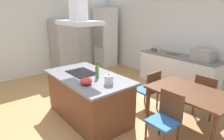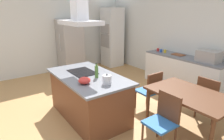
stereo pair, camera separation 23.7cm
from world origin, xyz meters
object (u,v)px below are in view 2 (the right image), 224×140
(tea_kettle, at_px, (107,80))
(coffee_mug_blue, at_px, (161,51))
(countertop_microwave, at_px, (209,56))
(dining_table, at_px, (190,98))
(refrigerator, at_px, (70,47))
(olive_oil_bottle, at_px, (97,71))
(wall_oven_stack, at_px, (112,37))
(mixing_bowl, at_px, (84,81))
(chair_at_left_end, at_px, (151,89))
(cutting_board, at_px, (178,55))
(coffee_mug_red, at_px, (158,50))
(range_hood, at_px, (79,11))
(cooktop, at_px, (82,72))
(coffee_mug_yellow, at_px, (165,51))
(chair_facing_island, at_px, (164,117))
(chair_facing_back_wall, at_px, (209,96))

(tea_kettle, xyz_separation_m, coffee_mug_blue, (-1.21, 2.77, -0.03))
(countertop_microwave, relative_size, dining_table, 0.36)
(refrigerator, bearing_deg, coffee_mug_blue, 38.32)
(olive_oil_bottle, height_order, dining_table, olive_oil_bottle)
(tea_kettle, bearing_deg, wall_oven_stack, 143.44)
(countertop_microwave, relative_size, wall_oven_stack, 0.23)
(mixing_bowl, relative_size, chair_at_left_end, 0.24)
(olive_oil_bottle, xyz_separation_m, cutting_board, (-0.29, 2.86, -0.11))
(coffee_mug_red, height_order, coffee_mug_blue, same)
(coffee_mug_blue, distance_m, range_hood, 3.07)
(cooktop, height_order, coffee_mug_yellow, coffee_mug_yellow)
(mixing_bowl, distance_m, coffee_mug_yellow, 3.24)
(wall_oven_stack, relative_size, refrigerator, 1.21)
(coffee_mug_red, distance_m, chair_facing_island, 3.26)
(coffee_mug_red, height_order, chair_at_left_end, coffee_mug_red)
(chair_facing_back_wall, bearing_deg, refrigerator, -168.40)
(cutting_board, bearing_deg, coffee_mug_yellow, -170.53)
(chair_at_left_end, distance_m, range_hood, 2.14)
(coffee_mug_blue, relative_size, range_hood, 0.10)
(countertop_microwave, distance_m, chair_at_left_end, 1.79)
(refrigerator, bearing_deg, wall_oven_stack, 87.31)
(countertop_microwave, bearing_deg, dining_table, -68.74)
(cooktop, relative_size, mixing_bowl, 2.82)
(refrigerator, relative_size, dining_table, 1.30)
(cooktop, bearing_deg, olive_oil_bottle, 9.43)
(coffee_mug_yellow, height_order, wall_oven_stack, wall_oven_stack)
(olive_oil_bottle, xyz_separation_m, countertop_microwave, (0.61, 2.81, 0.02))
(tea_kettle, relative_size, range_hood, 0.23)
(olive_oil_bottle, bearing_deg, mixing_bowl, -65.96)
(cutting_board, bearing_deg, refrigerator, -145.71)
(countertop_microwave, height_order, range_hood, range_hood)
(coffee_mug_red, height_order, range_hood, range_hood)
(countertop_microwave, distance_m, wall_oven_stack, 3.73)
(chair_facing_back_wall, xyz_separation_m, chair_at_left_end, (-0.92, -0.67, 0.00))
(olive_oil_bottle, distance_m, chair_facing_island, 1.44)
(coffee_mug_red, relative_size, cutting_board, 0.26)
(countertop_microwave, height_order, coffee_mug_red, countertop_microwave)
(coffee_mug_red, height_order, chair_facing_island, coffee_mug_red)
(cooktop, bearing_deg, chair_facing_back_wall, 47.48)
(olive_oil_bottle, relative_size, range_hood, 0.32)
(chair_facing_back_wall, xyz_separation_m, range_hood, (-1.71, -1.86, 1.59))
(olive_oil_bottle, bearing_deg, cooktop, -170.57)
(mixing_bowl, bearing_deg, refrigerator, 160.16)
(wall_oven_stack, distance_m, dining_table, 4.63)
(chair_facing_island, relative_size, range_hood, 0.99)
(coffee_mug_yellow, xyz_separation_m, range_hood, (0.26, -2.86, 1.16))
(olive_oil_bottle, distance_m, coffee_mug_yellow, 2.87)
(olive_oil_bottle, bearing_deg, tea_kettle, -3.82)
(cutting_board, bearing_deg, range_hood, -93.10)
(coffee_mug_red, height_order, coffee_mug_yellow, same)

